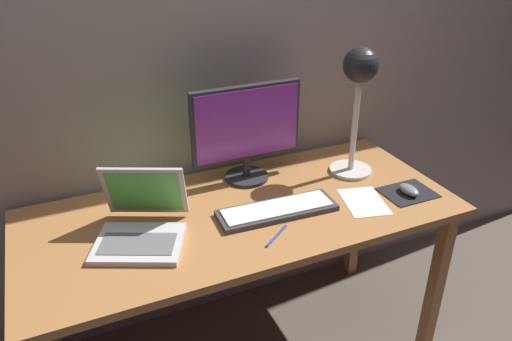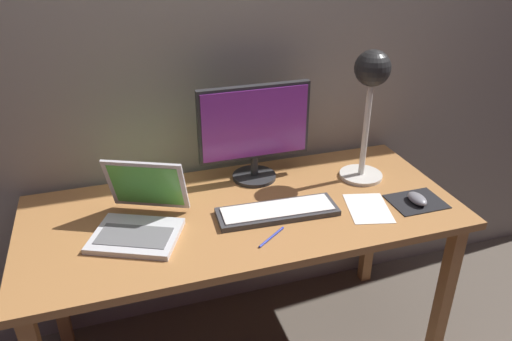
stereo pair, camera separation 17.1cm
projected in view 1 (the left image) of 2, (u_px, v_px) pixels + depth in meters
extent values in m
cube|color=gray|center=(200.00, 35.00, 1.89)|extent=(4.80, 0.06, 2.60)
cube|color=#A8703D|center=(242.00, 213.00, 1.83)|extent=(1.60, 0.70, 0.03)
cube|color=#A8703D|center=(436.00, 284.00, 2.04)|extent=(0.05, 0.05, 0.71)
cube|color=#A8703D|center=(44.00, 297.00, 1.97)|extent=(0.05, 0.05, 0.71)
cube|color=#A8703D|center=(356.00, 215.00, 2.51)|extent=(0.05, 0.05, 0.71)
cylinder|color=#28282B|center=(247.00, 177.00, 2.04)|extent=(0.18, 0.18, 0.01)
cylinder|color=#28282B|center=(247.00, 166.00, 2.02)|extent=(0.03, 0.03, 0.08)
cube|color=#28282B|center=(246.00, 123.00, 1.93)|extent=(0.45, 0.03, 0.30)
cube|color=purple|center=(248.00, 124.00, 1.92)|extent=(0.43, 0.00, 0.28)
cube|color=#38383A|center=(277.00, 210.00, 1.80)|extent=(0.45, 0.16, 0.02)
cube|color=silver|center=(277.00, 208.00, 1.80)|extent=(0.41, 0.13, 0.01)
cube|color=silver|center=(139.00, 243.00, 1.62)|extent=(0.35, 0.32, 0.02)
cube|color=slate|center=(138.00, 244.00, 1.60)|extent=(0.27, 0.21, 0.00)
cube|color=silver|center=(145.00, 191.00, 1.70)|extent=(0.29, 0.19, 0.21)
cube|color=#59C64C|center=(145.00, 191.00, 1.70)|extent=(0.26, 0.17, 0.18)
cylinder|color=beige|center=(350.00, 170.00, 2.09)|extent=(0.18, 0.18, 0.01)
cylinder|color=silver|center=(355.00, 122.00, 1.99)|extent=(0.02, 0.02, 0.42)
sphere|color=black|center=(361.00, 65.00, 1.88)|extent=(0.14, 0.14, 0.14)
sphere|color=#FFEAB2|center=(361.00, 74.00, 1.89)|extent=(0.05, 0.05, 0.05)
cube|color=black|center=(408.00, 193.00, 1.93)|extent=(0.20, 0.16, 0.00)
ellipsoid|color=slate|center=(409.00, 190.00, 1.92)|extent=(0.06, 0.10, 0.03)
cube|color=white|center=(364.00, 202.00, 1.87)|extent=(0.20, 0.24, 0.00)
cylinder|color=#2633A5|center=(276.00, 236.00, 1.67)|extent=(0.12, 0.09, 0.01)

